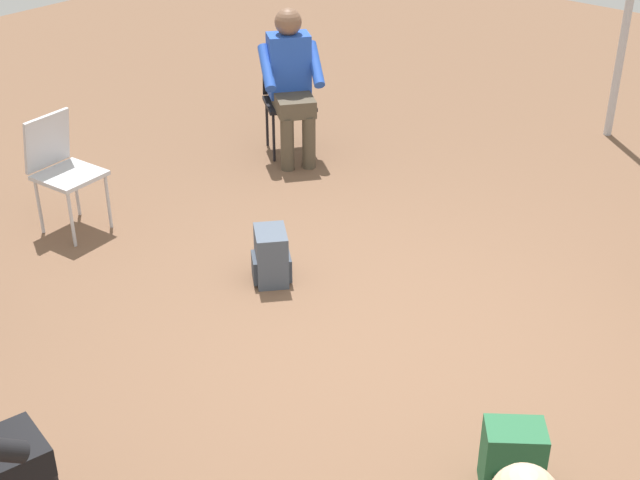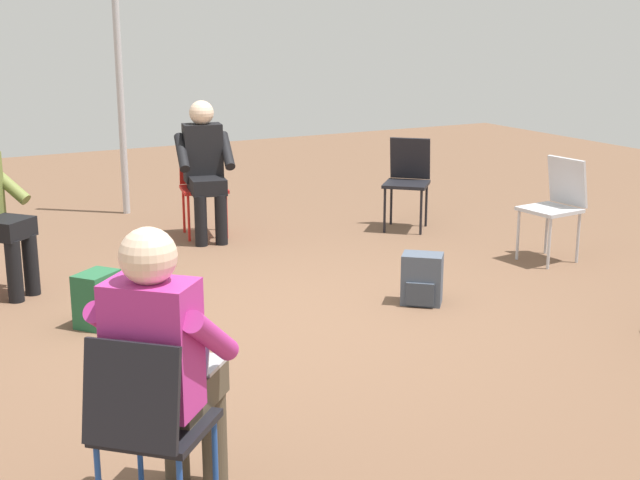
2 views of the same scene
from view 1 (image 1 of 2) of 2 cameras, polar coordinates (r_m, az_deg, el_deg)
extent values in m
plane|color=brown|center=(5.29, 3.77, -6.63)|extent=(16.00, 16.00, 0.00)
cube|color=#B7B7BC|center=(6.51, -15.73, 4.00)|extent=(0.43, 0.43, 0.03)
cylinder|color=#B7B7BC|center=(6.58, -13.40, 2.42)|extent=(0.02, 0.02, 0.42)
cylinder|color=#B7B7BC|center=(6.39, -15.61, 1.27)|extent=(0.02, 0.02, 0.42)
cylinder|color=#B7B7BC|center=(6.82, -15.34, 3.15)|extent=(0.02, 0.02, 0.42)
cylinder|color=#B7B7BC|center=(6.64, -17.53, 2.06)|extent=(0.02, 0.02, 0.42)
cube|color=#B7B7BC|center=(6.56, -17.07, 6.08)|extent=(0.13, 0.39, 0.40)
cube|color=black|center=(7.57, -1.96, 8.71)|extent=(0.56, 0.56, 0.03)
cylinder|color=black|center=(7.53, -0.41, 6.77)|extent=(0.02, 0.02, 0.42)
cylinder|color=black|center=(7.47, -2.98, 6.54)|extent=(0.02, 0.02, 0.42)
cylinder|color=black|center=(7.84, -0.93, 7.70)|extent=(0.02, 0.02, 0.42)
cylinder|color=black|center=(7.78, -3.41, 7.49)|extent=(0.02, 0.02, 0.42)
cube|color=black|center=(7.67, -2.26, 10.70)|extent=(0.30, 0.36, 0.40)
cylinder|color=#4C4233|center=(7.34, -0.72, 6.28)|extent=(0.11, 0.11, 0.45)
cylinder|color=#4C4233|center=(7.31, -2.11, 6.15)|extent=(0.11, 0.11, 0.45)
cube|color=#4C4233|center=(7.37, -1.69, 8.75)|extent=(0.52, 0.49, 0.14)
cube|color=blue|center=(7.46, -2.00, 11.12)|extent=(0.38, 0.40, 0.52)
sphere|color=brown|center=(7.35, -2.05, 13.78)|extent=(0.22, 0.22, 0.22)
cylinder|color=blue|center=(7.39, -0.31, 11.19)|extent=(0.37, 0.31, 0.31)
cylinder|color=blue|center=(7.32, -3.43, 10.96)|extent=(0.37, 0.31, 0.31)
cube|color=#235B38|center=(4.37, 12.22, -13.48)|extent=(0.34, 0.33, 0.36)
cube|color=#1C492C|center=(4.43, 12.10, -14.25)|extent=(0.31, 0.32, 0.16)
cube|color=#475160|center=(5.79, -3.15, -1.01)|extent=(0.34, 0.33, 0.36)
cube|color=#39414D|center=(5.83, -3.12, -1.70)|extent=(0.31, 0.32, 0.16)
camera|label=2|loc=(8.61, 41.80, 15.05)|focal=50.00mm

